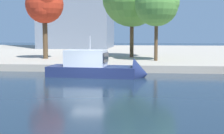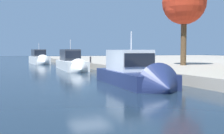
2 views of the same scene
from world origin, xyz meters
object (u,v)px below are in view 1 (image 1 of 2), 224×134
Objects in this scene: tree_0 at (44,5)px; tree_2 at (159,5)px; motor_yacht_2 at (99,69)px; mooring_bollard_1 at (73,60)px.

tree_2 is (13.66, -1.27, -0.25)m from tree_0.
tree_2 is (5.57, 8.69, 6.37)m from motor_yacht_2.
mooring_bollard_1 is at bearing 139.90° from motor_yacht_2.
motor_yacht_2 is 14.44m from tree_0.
mooring_bollard_1 is 11.87m from tree_2.
tree_0 reaches higher than motor_yacht_2.
tree_0 reaches higher than mooring_bollard_1.
tree_0 is at bearing 133.98° from motor_yacht_2.
tree_0 is 13.72m from tree_2.
tree_0 is (-4.96, 6.84, 6.12)m from mooring_bollard_1.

